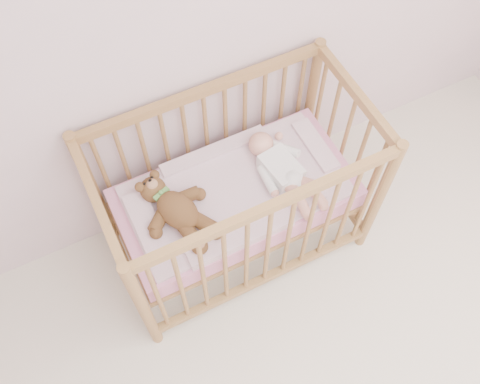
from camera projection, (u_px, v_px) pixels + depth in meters
wall_back at (221, 11)px, 2.26m from camera, size 4.00×0.02×2.70m
crib at (236, 196)px, 2.78m from camera, size 1.36×0.76×1.00m
mattress at (236, 198)px, 2.80m from camera, size 1.22×0.62×0.13m
blanket at (236, 190)px, 2.73m from camera, size 1.10×0.58×0.06m
baby at (281, 167)px, 2.71m from camera, size 0.37×0.62×0.14m
teddy_bear at (178, 210)px, 2.58m from camera, size 0.53×0.62×0.15m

